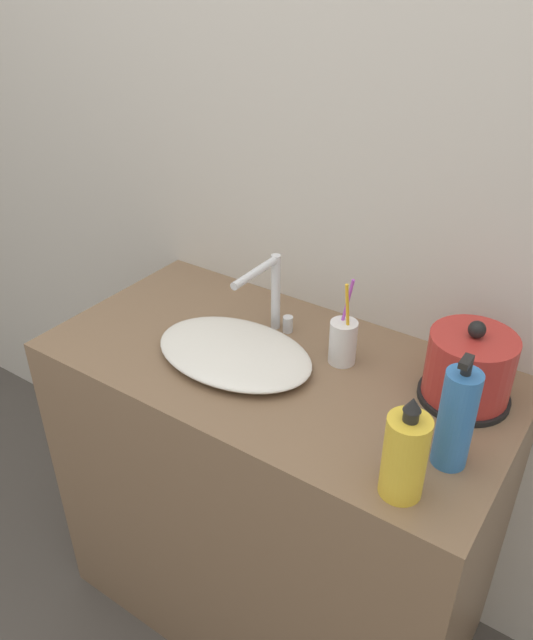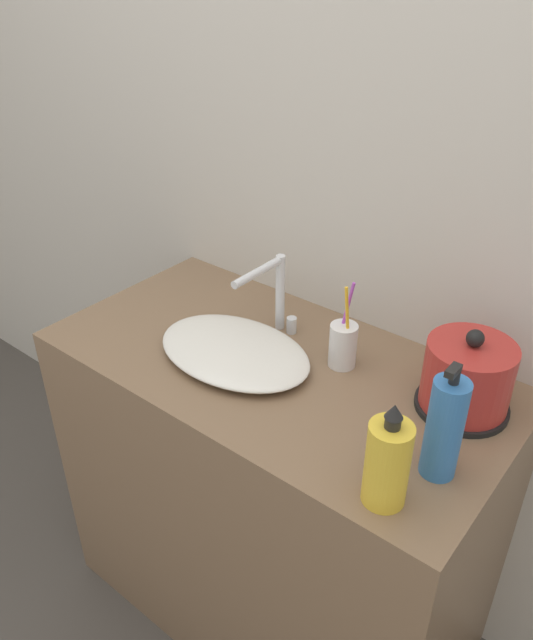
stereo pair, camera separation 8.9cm
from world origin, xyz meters
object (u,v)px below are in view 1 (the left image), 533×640
object	(u,v)px
electric_kettle	(468,371)
lotion_bottle	(456,419)
toothbrush_cup	(343,341)
faucet	(272,291)
shampoo_bottle	(405,455)

from	to	relation	value
electric_kettle	lotion_bottle	distance (m)	0.20
toothbrush_cup	faucet	bearing A→B (deg)	176.63
electric_kettle	toothbrush_cup	xyz separation A→B (m)	(-0.27, -0.02, -0.02)
lotion_bottle	shampoo_bottle	distance (m)	0.12
electric_kettle	lotion_bottle	bearing A→B (deg)	-78.57
electric_kettle	toothbrush_cup	distance (m)	0.27
lotion_bottle	faucet	bearing A→B (deg)	160.32
faucet	electric_kettle	world-z (taller)	faucet
toothbrush_cup	lotion_bottle	world-z (taller)	lotion_bottle
electric_kettle	faucet	bearing A→B (deg)	-178.49
electric_kettle	lotion_bottle	xyz separation A→B (m)	(0.04, -0.19, 0.03)
electric_kettle	shampoo_bottle	xyz separation A→B (m)	(-0.00, -0.30, 0.01)
faucet	lotion_bottle	distance (m)	0.53
faucet	lotion_bottle	size ratio (longest dim) A/B	0.83
faucet	lotion_bottle	world-z (taller)	lotion_bottle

